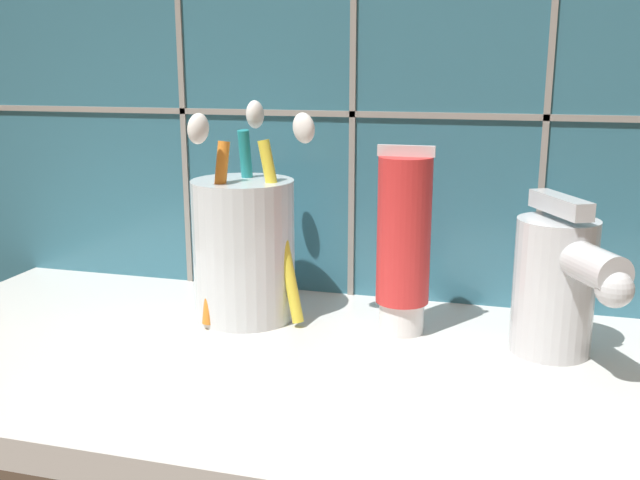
{
  "coord_description": "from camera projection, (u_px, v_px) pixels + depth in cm",
  "views": [
    {
      "loc": [
        14.72,
        -43.66,
        21.45
      ],
      "look_at": [
        1.95,
        2.66,
        9.67
      ],
      "focal_mm": 40.0,
      "sensor_mm": 36.0,
      "label": 1
    }
  ],
  "objects": [
    {
      "name": "toothpaste_tube",
      "position": [
        404.0,
        242.0,
        0.52
      ],
      "size": [
        4.12,
        3.93,
        13.98
      ],
      "color": "white",
      "rests_on": "sink_counter"
    },
    {
      "name": "sink_faucet",
      "position": [
        559.0,
        282.0,
        0.48
      ],
      "size": [
        7.0,
        10.05,
        11.04
      ],
      "rotation": [
        0.0,
        0.0,
        -1.09
      ],
      "color": "silver",
      "rests_on": "sink_counter"
    },
    {
      "name": "tile_wall_backsplash",
      "position": [
        337.0,
        44.0,
        0.58
      ],
      "size": [
        71.05,
        1.72,
        46.27
      ],
      "color": "#336B7F",
      "rests_on": "ground"
    },
    {
      "name": "sink_counter",
      "position": [
        283.0,
        368.0,
        0.5
      ],
      "size": [
        61.05,
        29.61,
        2.0
      ],
      "primitive_type": "cube",
      "color": "silver",
      "rests_on": "ground"
    },
    {
      "name": "toothbrush_cup",
      "position": [
        244.0,
        246.0,
        0.56
      ],
      "size": [
        10.21,
        8.75,
        16.93
      ],
      "color": "silver",
      "rests_on": "sink_counter"
    }
  ]
}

